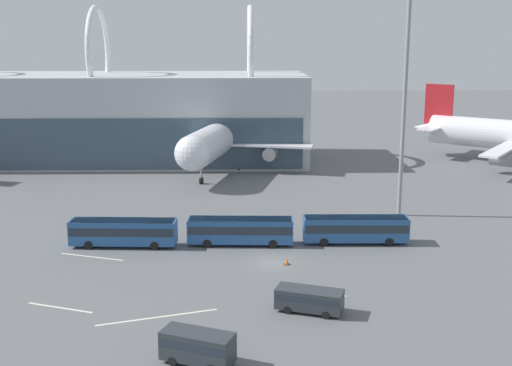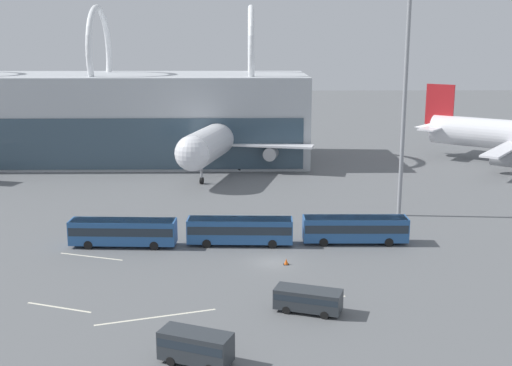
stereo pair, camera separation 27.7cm
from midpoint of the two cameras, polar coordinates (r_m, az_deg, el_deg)
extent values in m
plane|color=slate|center=(68.93, 1.41, -7.04)|extent=(440.00, 440.00, 0.00)
torus|color=white|center=(126.45, -13.87, 11.08)|extent=(1.10, 17.98, 17.98)
torus|color=white|center=(123.50, -0.58, 11.42)|extent=(1.10, 17.98, 17.98)
cylinder|color=white|center=(112.69, -3.61, 3.88)|extent=(11.95, 28.60, 5.63)
sphere|color=white|center=(99.45, -5.79, 2.63)|extent=(5.52, 5.52, 5.52)
cone|color=white|center=(126.09, -1.88, 4.87)|extent=(6.63, 7.23, 5.35)
cube|color=white|center=(114.47, -3.37, 3.53)|extent=(33.32, 10.94, 0.35)
cylinder|color=gray|center=(112.60, 1.25, 2.66)|extent=(3.07, 3.91, 2.33)
cylinder|color=gray|center=(117.53, -7.77, 2.98)|extent=(3.07, 3.91, 2.33)
cube|color=red|center=(124.81, -1.97, 7.19)|extent=(1.79, 6.02, 8.70)
cube|color=white|center=(125.36, -1.96, 5.08)|extent=(14.99, 6.49, 0.28)
cylinder|color=gray|center=(104.33, -4.98, 1.49)|extent=(0.36, 0.36, 4.75)
cylinder|color=black|center=(104.82, -4.95, 0.22)|extent=(0.69, 1.17, 1.10)
cylinder|color=gray|center=(113.89, -1.58, 2.50)|extent=(0.36, 0.36, 4.75)
cylinder|color=black|center=(114.35, -1.57, 1.33)|extent=(0.69, 1.17, 1.10)
cylinder|color=gray|center=(115.82, -5.10, 2.63)|extent=(0.36, 0.36, 4.75)
cylinder|color=black|center=(116.27, -5.08, 1.48)|extent=(0.69, 1.17, 1.10)
cone|color=white|center=(134.19, 15.39, 4.69)|extent=(9.83, 9.20, 5.35)
cylinder|color=gray|center=(119.24, 20.93, 2.05)|extent=(4.56, 4.34, 2.68)
cube|color=red|center=(133.32, 15.89, 6.72)|extent=(4.79, 3.65, 8.05)
cube|color=white|center=(133.82, 15.78, 4.89)|extent=(11.23, 13.71, 0.28)
cylinder|color=black|center=(126.91, 21.71, 1.57)|extent=(1.15, 1.01, 1.10)
cube|color=#285693|center=(74.92, -11.80, -4.26)|extent=(12.20, 3.20, 2.75)
cube|color=#232D38|center=(74.85, -11.81, -4.06)|extent=(11.96, 3.22, 0.96)
cube|color=silver|center=(74.55, -11.85, -3.30)|extent=(11.83, 3.11, 0.12)
cylinder|color=black|center=(75.65, -8.78, -4.96)|extent=(1.01, 0.35, 1.00)
cylinder|color=black|center=(73.40, -9.12, -5.53)|extent=(1.01, 0.35, 1.00)
cylinder|color=black|center=(77.35, -14.27, -4.81)|extent=(1.01, 0.35, 1.00)
cylinder|color=black|center=(75.15, -14.76, -5.37)|extent=(1.01, 0.35, 1.00)
cube|color=#285693|center=(73.97, -1.51, -4.21)|extent=(12.17, 3.07, 2.75)
cube|color=#232D38|center=(73.88, -1.51, -4.00)|extent=(11.93, 3.09, 0.96)
cube|color=silver|center=(73.59, -1.51, -3.23)|extent=(11.81, 2.98, 0.12)
cylinder|color=black|center=(75.43, 1.39, -4.86)|extent=(1.01, 0.34, 1.00)
cylinder|color=black|center=(73.13, 1.40, -5.44)|extent=(1.01, 0.34, 1.00)
cylinder|color=black|center=(75.74, -4.31, -4.82)|extent=(1.01, 0.34, 1.00)
cylinder|color=black|center=(73.46, -4.48, -5.39)|extent=(1.01, 0.34, 1.00)
cube|color=#285693|center=(75.38, 8.72, -4.03)|extent=(12.12, 2.80, 2.75)
cube|color=#232D38|center=(75.30, 8.73, -3.83)|extent=(11.88, 2.83, 0.96)
cube|color=silver|center=(75.01, 8.76, -3.07)|extent=(11.76, 2.72, 0.12)
cylinder|color=black|center=(77.55, 11.30, -4.61)|extent=(1.00, 0.32, 1.00)
cylinder|color=black|center=(75.30, 11.66, -5.16)|extent=(1.00, 0.32, 1.00)
cylinder|color=black|center=(76.41, 5.77, -4.69)|extent=(1.00, 0.32, 1.00)
cylinder|color=black|center=(74.12, 5.96, -5.25)|extent=(1.00, 0.32, 1.00)
cube|color=#2D3338|center=(56.94, 4.62, -10.23)|extent=(6.20, 3.96, 1.77)
cube|color=#232D38|center=(56.83, 4.63, -9.97)|extent=(6.05, 3.92, 0.53)
cylinder|color=black|center=(56.73, 2.67, -11.22)|extent=(0.73, 0.44, 0.70)
cylinder|color=black|center=(58.56, 3.21, -10.42)|extent=(0.73, 0.44, 0.70)
cylinder|color=black|center=(56.03, 6.07, -11.60)|extent=(0.73, 0.44, 0.70)
cylinder|color=black|center=(57.89, 6.50, -10.78)|extent=(0.73, 0.44, 0.70)
cube|color=#2D3338|center=(48.67, -5.39, -14.23)|extent=(5.78, 3.99, 2.16)
cube|color=#232D38|center=(48.51, -5.40, -13.87)|extent=(5.64, 3.95, 0.65)
cylinder|color=black|center=(49.35, -3.15, -15.13)|extent=(0.73, 0.47, 0.70)
cylinder|color=black|center=(50.57, -6.48, -14.46)|extent=(0.73, 0.47, 0.70)
cylinder|color=black|center=(49.01, -7.59, -15.44)|extent=(0.73, 0.47, 0.70)
cylinder|color=gray|center=(85.68, 12.95, 6.78)|extent=(0.54, 0.54, 29.69)
cube|color=silver|center=(72.79, -14.51, -6.37)|extent=(7.38, 2.71, 0.01)
cube|color=silver|center=(56.83, -8.88, -11.71)|extent=(10.08, 3.32, 0.01)
cube|color=silver|center=(59.97, 5.08, -10.24)|extent=(6.13, 1.58, 0.01)
cube|color=silver|center=(60.58, -17.15, -10.54)|extent=(6.30, 2.47, 0.01)
cube|color=black|center=(68.29, 2.64, -7.24)|extent=(0.59, 0.59, 0.02)
cone|color=#EA5914|center=(68.18, 2.65, -6.97)|extent=(0.44, 0.44, 0.65)
camera|label=1|loc=(0.14, -90.09, -0.02)|focal=45.00mm
camera|label=2|loc=(0.14, 89.91, 0.02)|focal=45.00mm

